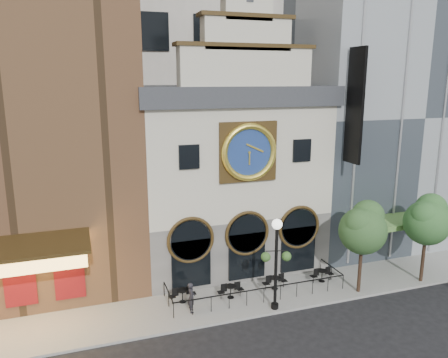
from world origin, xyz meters
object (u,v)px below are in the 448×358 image
at_px(bistro_3, 322,275).
at_px(tree_left, 363,227).
at_px(lamppost, 276,254).
at_px(bistro_0, 182,295).
at_px(bistro_2, 275,282).
at_px(pedestrian, 191,297).
at_px(tree_right, 427,219).
at_px(bistro_1, 231,290).

distance_m(bistro_3, tree_left, 4.34).
bearing_deg(tree_left, bistro_3, 128.61).
bearing_deg(lamppost, bistro_0, 168.04).
bearing_deg(bistro_2, bistro_0, 177.77).
distance_m(bistro_0, pedestrian, 1.28).
xyz_separation_m(bistro_2, tree_right, (9.40, -1.96, 3.68)).
xyz_separation_m(bistro_1, lamppost, (1.94, -1.96, 2.80)).
bearing_deg(bistro_1, tree_right, -8.19).
xyz_separation_m(bistro_3, pedestrian, (-8.81, -0.92, 0.40)).
bearing_deg(bistro_3, bistro_2, 179.06).
bearing_deg(lamppost, pedestrian, -180.00).
height_order(bistro_3, pedestrian, pedestrian).
height_order(bistro_2, tree_left, tree_left).
relative_size(bistro_2, bistro_3, 1.00).
relative_size(bistro_0, bistro_3, 1.00).
xyz_separation_m(bistro_0, bistro_1, (2.82, -0.40, 0.00)).
xyz_separation_m(bistro_1, bistro_2, (2.95, 0.18, 0.00)).
height_order(bistro_0, tree_right, tree_right).
bearing_deg(pedestrian, tree_right, -88.06).
xyz_separation_m(bistro_1, bistro_3, (6.22, 0.12, 0.00)).
bearing_deg(bistro_2, pedestrian, -170.06).
relative_size(bistro_0, bistro_2, 1.00).
relative_size(bistro_1, bistro_3, 1.00).
xyz_separation_m(bistro_2, tree_left, (4.74, -1.89, 3.65)).
bearing_deg(bistro_1, bistro_0, 171.88).
height_order(pedestrian, tree_right, tree_right).
bearing_deg(bistro_1, lamppost, -45.22).
height_order(pedestrian, lamppost, lamppost).
relative_size(bistro_2, pedestrian, 0.92).
height_order(bistro_0, bistro_3, same).
height_order(bistro_3, tree_left, tree_left).
bearing_deg(bistro_2, bistro_3, -0.94).
height_order(bistro_0, tree_left, tree_left).
xyz_separation_m(bistro_1, pedestrian, (-2.59, -0.79, 0.40)).
xyz_separation_m(bistro_0, bistro_3, (9.04, -0.28, 0.00)).
height_order(bistro_0, pedestrian, pedestrian).
distance_m(bistro_3, lamppost, 5.52).
xyz_separation_m(bistro_0, lamppost, (4.76, -2.36, 2.80)).
distance_m(bistro_0, tree_right, 15.76).
height_order(bistro_1, pedestrian, pedestrian).
bearing_deg(pedestrian, bistro_2, -74.35).
relative_size(bistro_1, tree_left, 0.28).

